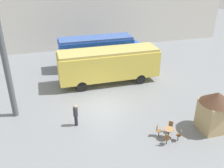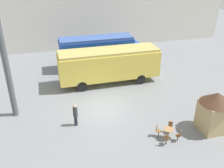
# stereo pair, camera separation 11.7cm
# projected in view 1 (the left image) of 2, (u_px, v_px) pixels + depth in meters

# --- Properties ---
(ground_plane) EXTENTS (80.00, 80.00, 0.00)m
(ground_plane) POSITION_uv_depth(u_px,v_px,m) (103.00, 108.00, 20.64)
(ground_plane) COLOR gray
(backdrop_wall) EXTENTS (44.00, 0.15, 9.00)m
(backdrop_wall) POSITION_uv_depth(u_px,v_px,m) (73.00, 16.00, 32.39)
(backdrop_wall) COLOR silver
(backdrop_wall) RESTS_ON ground_plane
(streamlined_locomotive) EXTENTS (9.97, 2.41, 3.47)m
(streamlined_locomotive) POSITION_uv_depth(u_px,v_px,m) (103.00, 49.00, 27.92)
(streamlined_locomotive) COLOR blue
(streamlined_locomotive) RESTS_ON ground_plane
(passenger_coach_vintage) EXTENTS (9.70, 2.74, 3.38)m
(passenger_coach_vintage) POSITION_uv_depth(u_px,v_px,m) (109.00, 63.00, 24.19)
(passenger_coach_vintage) COLOR #E0C64C
(passenger_coach_vintage) RESTS_ON ground_plane
(cafe_table_near) EXTENTS (0.71, 0.71, 0.77)m
(cafe_table_near) POSITION_uv_depth(u_px,v_px,m) (169.00, 131.00, 16.90)
(cafe_table_near) COLOR black
(cafe_table_near) RESTS_ON ground_plane
(cafe_chair_0) EXTENTS (0.40, 0.40, 0.87)m
(cafe_chair_0) POSITION_uv_depth(u_px,v_px,m) (158.00, 130.00, 17.16)
(cafe_chair_0) COLOR black
(cafe_chair_0) RESTS_ON ground_plane
(cafe_chair_1) EXTENTS (0.40, 0.40, 0.87)m
(cafe_chair_1) POSITION_uv_depth(u_px,v_px,m) (167.00, 138.00, 16.32)
(cafe_chair_1) COLOR black
(cafe_chair_1) RESTS_ON ground_plane
(cafe_chair_2) EXTENTS (0.40, 0.40, 0.87)m
(cafe_chair_2) POSITION_uv_depth(u_px,v_px,m) (180.00, 135.00, 16.69)
(cafe_chair_2) COLOR black
(cafe_chair_2) RESTS_ON ground_plane
(cafe_chair_3) EXTENTS (0.40, 0.40, 0.87)m
(cafe_chair_3) POSITION_uv_depth(u_px,v_px,m) (170.00, 126.00, 17.53)
(cafe_chair_3) COLOR black
(cafe_chair_3) RESTS_ON ground_plane
(visitor_person) EXTENTS (0.34, 0.34, 1.73)m
(visitor_person) POSITION_uv_depth(u_px,v_px,m) (76.00, 114.00, 18.08)
(visitor_person) COLOR #262633
(visitor_person) RESTS_ON ground_plane
(ticket_kiosk) EXTENTS (2.34, 2.34, 3.00)m
(ticket_kiosk) POSITION_uv_depth(u_px,v_px,m) (215.00, 109.00, 17.35)
(ticket_kiosk) COLOR tan
(ticket_kiosk) RESTS_ON ground_plane
(support_pillar) EXTENTS (0.44, 0.44, 8.00)m
(support_pillar) POSITION_uv_depth(u_px,v_px,m) (7.00, 68.00, 17.94)
(support_pillar) COLOR #4C5156
(support_pillar) RESTS_ON ground_plane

